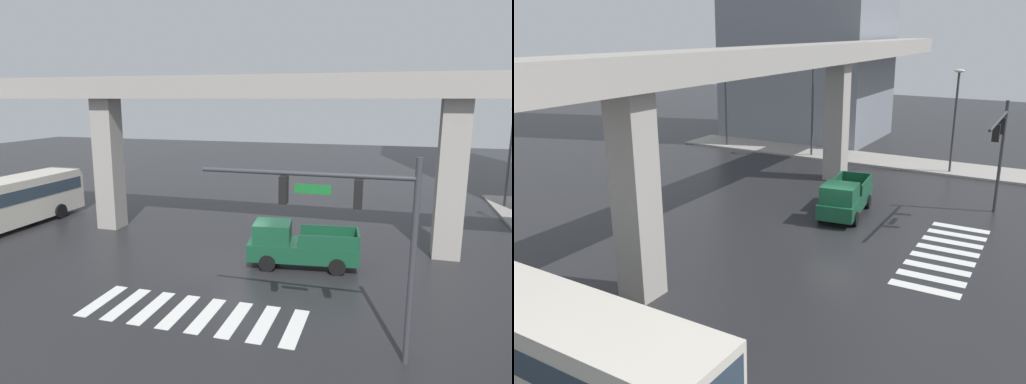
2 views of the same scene
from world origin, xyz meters
TOP-DOWN VIEW (x-y plane):
  - ground_plane at (0.00, 0.00)m, footprint 120.00×120.00m
  - crosswalk_stripes at (0.00, -5.52)m, footprint 8.25×2.80m
  - elevated_overpass at (0.00, 3.81)m, footprint 59.12×2.46m
  - pickup_truck at (2.69, 0.43)m, footprint 5.30×2.57m
  - city_bus at (-15.38, 1.63)m, footprint 3.02×10.87m
  - traffic_signal_mast at (5.75, -6.65)m, footprint 6.49×0.32m
  - street_lamp_far_north at (14.77, 16.09)m, footprint 0.44×0.70m

SIDE VIEW (x-z plane):
  - ground_plane at x=0.00m, z-range 0.00..0.00m
  - crosswalk_stripes at x=0.00m, z-range 0.00..0.01m
  - pickup_truck at x=2.69m, z-range -0.05..2.03m
  - city_bus at x=-15.38m, z-range 0.23..3.22m
  - traffic_signal_mast at x=5.75m, z-range 1.29..7.49m
  - street_lamp_far_north at x=14.77m, z-range 0.94..8.18m
  - elevated_overpass at x=0.00m, z-range 3.30..12.27m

